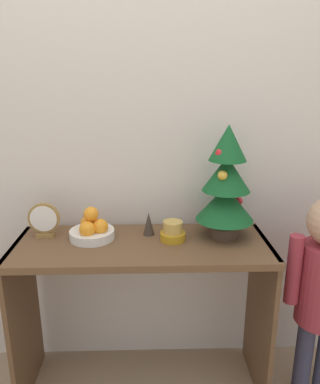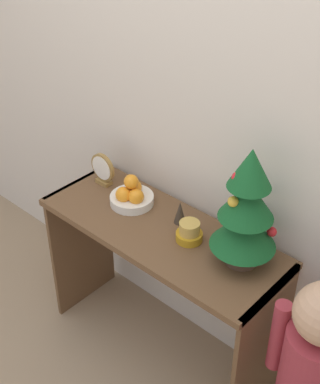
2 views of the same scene
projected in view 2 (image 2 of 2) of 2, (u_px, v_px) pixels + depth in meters
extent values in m
plane|color=#997F60|center=(130.00, 373.00, 2.52)|extent=(12.00, 12.00, 0.00)
cube|color=beige|center=(204.00, 98.00, 2.11)|extent=(7.00, 0.05, 2.50)
cube|color=brown|center=(160.00, 232.00, 2.24)|extent=(1.10, 0.42, 0.03)
cube|color=brown|center=(82.00, 242.00, 2.74)|extent=(0.02, 0.39, 0.74)
cube|color=brown|center=(260.00, 358.00, 2.14)|extent=(0.02, 0.39, 0.74)
cylinder|color=#4C3828|center=(241.00, 256.00, 2.06)|extent=(0.13, 0.13, 0.05)
cylinder|color=brown|center=(242.00, 247.00, 2.03)|extent=(0.02, 0.02, 0.04)
cone|color=#145123|center=(244.00, 229.00, 1.98)|extent=(0.25, 0.25, 0.15)
cone|color=#145123|center=(247.00, 200.00, 1.91)|extent=(0.21, 0.21, 0.15)
cone|color=#145123|center=(251.00, 168.00, 1.83)|extent=(0.16, 0.16, 0.15)
sphere|color=gold|center=(233.00, 202.00, 1.89)|extent=(0.04, 0.04, 0.04)
sphere|color=#2D4CA8|center=(248.00, 196.00, 1.97)|extent=(0.04, 0.04, 0.04)
sphere|color=red|center=(272.00, 232.00, 1.99)|extent=(0.04, 0.04, 0.04)
sphere|color=red|center=(239.00, 178.00, 1.86)|extent=(0.05, 0.05, 0.05)
sphere|color=#2D4CA8|center=(247.00, 180.00, 1.90)|extent=(0.05, 0.05, 0.05)
cylinder|color=silver|center=(132.00, 199.00, 2.38)|extent=(0.20, 0.20, 0.04)
sphere|color=orange|center=(136.00, 197.00, 2.33)|extent=(0.07, 0.07, 0.07)
sphere|color=orange|center=(134.00, 187.00, 2.39)|extent=(0.07, 0.07, 0.07)
sphere|color=orange|center=(123.00, 195.00, 2.34)|extent=(0.07, 0.07, 0.07)
sphere|color=orange|center=(131.00, 182.00, 2.32)|extent=(0.07, 0.07, 0.07)
cylinder|color=#B78419|center=(189.00, 236.00, 2.17)|extent=(0.11, 0.11, 0.04)
cylinder|color=gold|center=(189.00, 228.00, 2.14)|extent=(0.08, 0.08, 0.05)
cube|color=olive|center=(104.00, 182.00, 2.51)|extent=(0.08, 0.04, 0.02)
cylinder|color=olive|center=(103.00, 167.00, 2.47)|extent=(0.14, 0.02, 0.14)
cylinder|color=white|center=(101.00, 168.00, 2.46)|extent=(0.12, 0.00, 0.12)
cone|color=#382D23|center=(180.00, 212.00, 2.24)|extent=(0.05, 0.05, 0.10)
cylinder|color=#992D38|center=(311.00, 371.00, 1.84)|extent=(0.22, 0.22, 0.36)
cylinder|color=#992D38|center=(279.00, 336.00, 1.88)|extent=(0.06, 0.06, 0.31)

